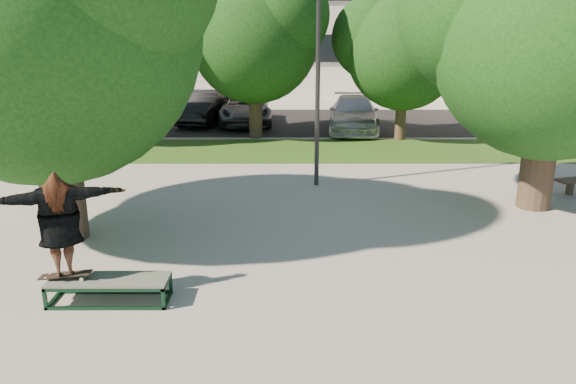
{
  "coord_description": "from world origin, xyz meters",
  "views": [
    {
      "loc": [
        0.21,
        -9.59,
        3.99
      ],
      "look_at": [
        0.23,
        0.6,
        1.06
      ],
      "focal_mm": 35.0,
      "sensor_mm": 36.0,
      "label": 1
    }
  ],
  "objects_px": {
    "car_silver_a": "(112,115)",
    "car_grey": "(245,109)",
    "car_dark": "(204,107)",
    "car_silver_b": "(354,114)",
    "lamppost": "(318,65)",
    "grind_box": "(110,290)",
    "tree_left": "(38,6)",
    "tree_right": "(550,26)"
  },
  "relations": [
    {
      "from": "tree_left",
      "to": "car_silver_b",
      "type": "height_order",
      "value": "tree_left"
    },
    {
      "from": "car_grey",
      "to": "tree_right",
      "type": "bearing_deg",
      "value": -63.3
    },
    {
      "from": "tree_left",
      "to": "car_grey",
      "type": "bearing_deg",
      "value": 79.48
    },
    {
      "from": "car_dark",
      "to": "tree_right",
      "type": "bearing_deg",
      "value": -43.93
    },
    {
      "from": "tree_left",
      "to": "car_grey",
      "type": "relative_size",
      "value": 1.48
    },
    {
      "from": "car_silver_a",
      "to": "car_silver_b",
      "type": "xyz_separation_m",
      "value": [
        9.97,
        0.0,
        0.06
      ]
    },
    {
      "from": "tree_right",
      "to": "grind_box",
      "type": "distance_m",
      "value": 10.47
    },
    {
      "from": "grind_box",
      "to": "car_silver_b",
      "type": "bearing_deg",
      "value": 70.32
    },
    {
      "from": "grind_box",
      "to": "car_dark",
      "type": "distance_m",
      "value": 17.31
    },
    {
      "from": "car_silver_a",
      "to": "car_grey",
      "type": "relative_size",
      "value": 0.79
    },
    {
      "from": "car_silver_a",
      "to": "car_grey",
      "type": "height_order",
      "value": "car_grey"
    },
    {
      "from": "tree_left",
      "to": "car_dark",
      "type": "xyz_separation_m",
      "value": [
        0.79,
        14.41,
        -3.7
      ]
    },
    {
      "from": "car_dark",
      "to": "car_grey",
      "type": "bearing_deg",
      "value": 2.12
    },
    {
      "from": "car_silver_a",
      "to": "car_dark",
      "type": "height_order",
      "value": "car_dark"
    },
    {
      "from": "car_grey",
      "to": "car_silver_a",
      "type": "bearing_deg",
      "value": -166.7
    },
    {
      "from": "tree_left",
      "to": "car_silver_b",
      "type": "relative_size",
      "value": 1.47
    },
    {
      "from": "car_silver_a",
      "to": "car_dark",
      "type": "distance_m",
      "value": 4.03
    },
    {
      "from": "car_silver_a",
      "to": "car_dark",
      "type": "xyz_separation_m",
      "value": [
        3.5,
        2.0,
        0.08
      ]
    },
    {
      "from": "lamppost",
      "to": "car_dark",
      "type": "relative_size",
      "value": 1.39
    },
    {
      "from": "grind_box",
      "to": "car_grey",
      "type": "bearing_deg",
      "value": 87.18
    },
    {
      "from": "car_silver_a",
      "to": "car_dark",
      "type": "bearing_deg",
      "value": 30.5
    },
    {
      "from": "car_silver_a",
      "to": "car_grey",
      "type": "xyz_separation_m",
      "value": [
        5.35,
        1.78,
        0.02
      ]
    },
    {
      "from": "car_silver_b",
      "to": "car_grey",
      "type": "bearing_deg",
      "value": 164.41
    },
    {
      "from": "tree_right",
      "to": "car_grey",
      "type": "xyz_separation_m",
      "value": [
        -7.58,
        12.2,
        -3.43
      ]
    },
    {
      "from": "lamppost",
      "to": "car_dark",
      "type": "xyz_separation_m",
      "value": [
        -4.51,
        10.5,
        -2.43
      ]
    },
    {
      "from": "lamppost",
      "to": "car_silver_a",
      "type": "height_order",
      "value": "lamppost"
    },
    {
      "from": "grind_box",
      "to": "car_dark",
      "type": "bearing_deg",
      "value": 93.34
    },
    {
      "from": "lamppost",
      "to": "car_silver_a",
      "type": "xyz_separation_m",
      "value": [
        -8.01,
        8.5,
        -2.51
      ]
    },
    {
      "from": "grind_box",
      "to": "car_grey",
      "type": "height_order",
      "value": "car_grey"
    },
    {
      "from": "lamppost",
      "to": "car_dark",
      "type": "distance_m",
      "value": 11.68
    },
    {
      "from": "car_dark",
      "to": "tree_left",
      "type": "bearing_deg",
      "value": -84.25
    },
    {
      "from": "grind_box",
      "to": "car_dark",
      "type": "relative_size",
      "value": 0.41
    },
    {
      "from": "grind_box",
      "to": "car_silver_b",
      "type": "xyz_separation_m",
      "value": [
        5.46,
        15.27,
        0.51
      ]
    },
    {
      "from": "tree_right",
      "to": "car_dark",
      "type": "height_order",
      "value": "tree_right"
    },
    {
      "from": "tree_right",
      "to": "tree_left",
      "type": "bearing_deg",
      "value": -168.97
    },
    {
      "from": "tree_left",
      "to": "grind_box",
      "type": "xyz_separation_m",
      "value": [
        1.79,
        -2.87,
        -4.23
      ]
    },
    {
      "from": "car_dark",
      "to": "car_silver_b",
      "type": "distance_m",
      "value": 6.77
    },
    {
      "from": "grind_box",
      "to": "tree_left",
      "type": "bearing_deg",
      "value": 122.0
    },
    {
      "from": "lamppost",
      "to": "car_silver_b",
      "type": "relative_size",
      "value": 1.26
    },
    {
      "from": "car_grey",
      "to": "grind_box",
      "type": "bearing_deg",
      "value": -97.97
    },
    {
      "from": "tree_right",
      "to": "car_grey",
      "type": "height_order",
      "value": "tree_right"
    },
    {
      "from": "lamppost",
      "to": "car_silver_a",
      "type": "relative_size",
      "value": 1.61
    }
  ]
}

